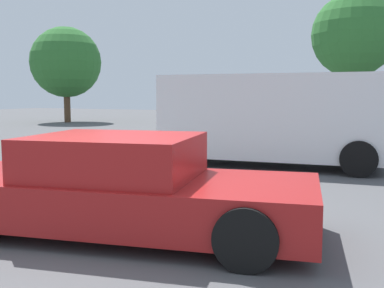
% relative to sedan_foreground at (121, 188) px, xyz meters
% --- Properties ---
extents(ground_plane, '(80.00, 80.00, 0.00)m').
position_rel_sedan_foreground_xyz_m(ground_plane, '(0.03, -0.19, -0.56)').
color(ground_plane, '#515154').
extents(sedan_foreground, '(4.87, 2.59, 1.20)m').
position_rel_sedan_foreground_xyz_m(sedan_foreground, '(0.00, 0.00, 0.00)').
color(sedan_foreground, maroon).
rests_on(sedan_foreground, ground_plane).
extents(dog, '(0.55, 0.52, 0.44)m').
position_rel_sedan_foreground_xyz_m(dog, '(-1.87, 1.98, -0.29)').
color(dog, olive).
rests_on(dog, ground_plane).
extents(van_white, '(5.29, 2.56, 2.15)m').
position_rel_sedan_foreground_xyz_m(van_white, '(0.29, 5.96, 0.61)').
color(van_white, white).
rests_on(van_white, ground_plane).
extents(tree_back_center, '(3.37, 3.37, 5.79)m').
position_rel_sedan_foreground_xyz_m(tree_back_center, '(1.25, 14.86, 3.51)').
color(tree_back_center, brown).
rests_on(tree_back_center, ground_plane).
extents(tree_back_right, '(4.29, 4.29, 5.83)m').
position_rel_sedan_foreground_xyz_m(tree_back_right, '(-15.66, 17.39, 3.12)').
color(tree_back_right, brown).
rests_on(tree_back_right, ground_plane).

